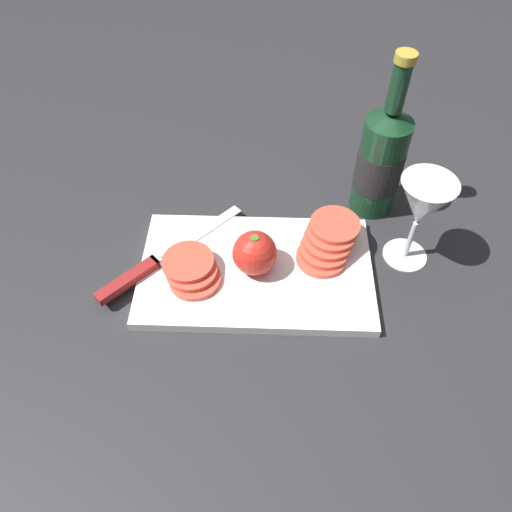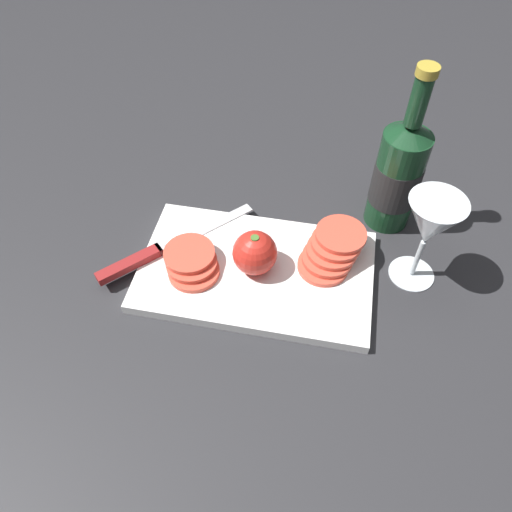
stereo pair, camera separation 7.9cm
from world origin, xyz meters
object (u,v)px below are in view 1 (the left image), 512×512
at_px(whole_tomato, 255,253).
at_px(tomato_slice_stack_near, 328,241).
at_px(tomato_slice_stack_far, 191,270).
at_px(knife, 143,270).
at_px(wine_bottle, 380,161).
at_px(wine_glass, 422,206).

xyz_separation_m(whole_tomato, tomato_slice_stack_near, (-0.12, -0.04, -0.01)).
bearing_deg(tomato_slice_stack_far, knife, -2.24).
relative_size(wine_bottle, whole_tomato, 4.10).
distance_m(wine_bottle, tomato_slice_stack_far, 0.37).
bearing_deg(tomato_slice_stack_near, whole_tomato, 19.00).
distance_m(whole_tomato, tomato_slice_stack_far, 0.11).
relative_size(tomato_slice_stack_near, tomato_slice_stack_far, 1.20).
distance_m(knife, tomato_slice_stack_far, 0.08).
distance_m(wine_bottle, tomato_slice_stack_near, 0.17).
distance_m(wine_bottle, wine_glass, 0.13).
distance_m(wine_glass, tomato_slice_stack_near, 0.16).
relative_size(wine_glass, tomato_slice_stack_far, 1.61).
bearing_deg(whole_tomato, wine_bottle, -140.82).
xyz_separation_m(wine_bottle, tomato_slice_stack_near, (0.09, 0.13, -0.06)).
xyz_separation_m(knife, tomato_slice_stack_far, (-0.08, 0.00, 0.01)).
bearing_deg(tomato_slice_stack_far, wine_glass, -169.07).
bearing_deg(wine_glass, knife, 8.55).
relative_size(whole_tomato, tomato_slice_stack_near, 0.59).
distance_m(tomato_slice_stack_near, tomato_slice_stack_far, 0.23).
height_order(tomato_slice_stack_near, tomato_slice_stack_far, tomato_slice_stack_near).
distance_m(whole_tomato, tomato_slice_stack_near, 0.13).
relative_size(wine_bottle, tomato_slice_stack_near, 2.40).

